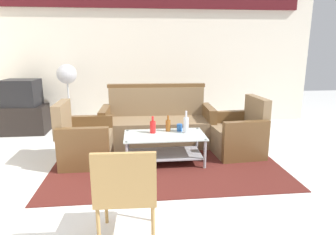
{
  "coord_description": "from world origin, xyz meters",
  "views": [
    {
      "loc": [
        -0.37,
        -3.0,
        1.59
      ],
      "look_at": [
        0.05,
        0.83,
        0.65
      ],
      "focal_mm": 31.42,
      "sensor_mm": 36.0,
      "label": 1
    }
  ],
  "objects_px": {
    "armchair_right": "(238,135)",
    "pedestal_fan": "(67,78)",
    "cup": "(180,127)",
    "bottle_clear": "(186,125)",
    "bottle_red": "(153,127)",
    "bottle_brown": "(168,125)",
    "couch": "(157,125)",
    "coffee_table": "(165,144)",
    "tv_stand": "(25,119)",
    "wicker_chair": "(126,188)",
    "armchair_left": "(85,143)",
    "television": "(22,93)"
  },
  "relations": [
    {
      "from": "armchair_right",
      "to": "pedestal_fan",
      "type": "xyz_separation_m",
      "value": [
        -2.77,
        1.53,
        0.73
      ]
    },
    {
      "from": "cup",
      "to": "pedestal_fan",
      "type": "xyz_separation_m",
      "value": [
        -1.86,
        1.61,
        0.55
      ]
    },
    {
      "from": "bottle_clear",
      "to": "bottle_red",
      "type": "xyz_separation_m",
      "value": [
        -0.46,
        0.04,
        -0.03
      ]
    },
    {
      "from": "armchair_right",
      "to": "bottle_brown",
      "type": "bearing_deg",
      "value": 89.76
    },
    {
      "from": "couch",
      "to": "coffee_table",
      "type": "distance_m",
      "value": 0.84
    },
    {
      "from": "tv_stand",
      "to": "wicker_chair",
      "type": "relative_size",
      "value": 0.95
    },
    {
      "from": "tv_stand",
      "to": "armchair_left",
      "type": "bearing_deg",
      "value": -49.56
    },
    {
      "from": "coffee_table",
      "to": "wicker_chair",
      "type": "relative_size",
      "value": 1.31
    },
    {
      "from": "coffee_table",
      "to": "bottle_red",
      "type": "bearing_deg",
      "value": 146.87
    },
    {
      "from": "armchair_left",
      "to": "pedestal_fan",
      "type": "bearing_deg",
      "value": -161.93
    },
    {
      "from": "armchair_right",
      "to": "cup",
      "type": "distance_m",
      "value": 0.92
    },
    {
      "from": "armchair_right",
      "to": "tv_stand",
      "type": "xyz_separation_m",
      "value": [
        -3.58,
        1.48,
        -0.03
      ]
    },
    {
      "from": "bottle_red",
      "to": "wicker_chair",
      "type": "height_order",
      "value": "wicker_chair"
    },
    {
      "from": "pedestal_fan",
      "to": "couch",
      "type": "bearing_deg",
      "value": -30.38
    },
    {
      "from": "couch",
      "to": "bottle_brown",
      "type": "distance_m",
      "value": 0.71
    },
    {
      "from": "bottle_clear",
      "to": "bottle_red",
      "type": "relative_size",
      "value": 1.32
    },
    {
      "from": "armchair_left",
      "to": "bottle_clear",
      "type": "height_order",
      "value": "armchair_left"
    },
    {
      "from": "armchair_left",
      "to": "wicker_chair",
      "type": "distance_m",
      "value": 1.94
    },
    {
      "from": "armchair_left",
      "to": "bottle_clear",
      "type": "bearing_deg",
      "value": 86.56
    },
    {
      "from": "coffee_table",
      "to": "wicker_chair",
      "type": "bearing_deg",
      "value": -105.66
    },
    {
      "from": "bottle_red",
      "to": "television",
      "type": "height_order",
      "value": "television"
    },
    {
      "from": "coffee_table",
      "to": "armchair_left",
      "type": "bearing_deg",
      "value": 172.61
    },
    {
      "from": "tv_stand",
      "to": "bottle_clear",
      "type": "bearing_deg",
      "value": -31.16
    },
    {
      "from": "cup",
      "to": "tv_stand",
      "type": "height_order",
      "value": "tv_stand"
    },
    {
      "from": "armchair_right",
      "to": "coffee_table",
      "type": "relative_size",
      "value": 0.77
    },
    {
      "from": "bottle_red",
      "to": "pedestal_fan",
      "type": "height_order",
      "value": "pedestal_fan"
    },
    {
      "from": "cup",
      "to": "wicker_chair",
      "type": "xyz_separation_m",
      "value": [
        -0.7,
        -1.84,
        0.03
      ]
    },
    {
      "from": "tv_stand",
      "to": "pedestal_fan",
      "type": "xyz_separation_m",
      "value": [
        0.81,
        0.05,
        0.75
      ]
    },
    {
      "from": "television",
      "to": "pedestal_fan",
      "type": "distance_m",
      "value": 0.85
    },
    {
      "from": "television",
      "to": "couch",
      "type": "bearing_deg",
      "value": 165.56
    },
    {
      "from": "armchair_left",
      "to": "television",
      "type": "distance_m",
      "value": 2.13
    },
    {
      "from": "television",
      "to": "wicker_chair",
      "type": "bearing_deg",
      "value": 125.93
    },
    {
      "from": "couch",
      "to": "tv_stand",
      "type": "bearing_deg",
      "value": -18.34
    },
    {
      "from": "armchair_right",
      "to": "bottle_red",
      "type": "bearing_deg",
      "value": 91.88
    },
    {
      "from": "armchair_right",
      "to": "bottle_clear",
      "type": "xyz_separation_m",
      "value": [
        -0.83,
        -0.18,
        0.24
      ]
    },
    {
      "from": "armchair_left",
      "to": "coffee_table",
      "type": "distance_m",
      "value": 1.11
    },
    {
      "from": "television",
      "to": "tv_stand",
      "type": "bearing_deg",
      "value": 90.0
    },
    {
      "from": "tv_stand",
      "to": "television",
      "type": "relative_size",
      "value": 1.25
    },
    {
      "from": "pedestal_fan",
      "to": "wicker_chair",
      "type": "height_order",
      "value": "pedestal_fan"
    },
    {
      "from": "armchair_left",
      "to": "tv_stand",
      "type": "relative_size",
      "value": 1.06
    },
    {
      "from": "bottle_brown",
      "to": "wicker_chair",
      "type": "height_order",
      "value": "wicker_chair"
    },
    {
      "from": "couch",
      "to": "wicker_chair",
      "type": "relative_size",
      "value": 2.17
    },
    {
      "from": "couch",
      "to": "tv_stand",
      "type": "distance_m",
      "value": 2.57
    },
    {
      "from": "bottle_clear",
      "to": "tv_stand",
      "type": "height_order",
      "value": "bottle_clear"
    },
    {
      "from": "couch",
      "to": "wicker_chair",
      "type": "distance_m",
      "value": 2.56
    },
    {
      "from": "coffee_table",
      "to": "wicker_chair",
      "type": "height_order",
      "value": "wicker_chair"
    },
    {
      "from": "couch",
      "to": "armchair_right",
      "type": "height_order",
      "value": "couch"
    },
    {
      "from": "wicker_chair",
      "to": "bottle_clear",
      "type": "bearing_deg",
      "value": 68.06
    },
    {
      "from": "armchair_right",
      "to": "bottle_red",
      "type": "xyz_separation_m",
      "value": [
        -1.29,
        -0.14,
        0.21
      ]
    },
    {
      "from": "pedestal_fan",
      "to": "bottle_red",
      "type": "bearing_deg",
      "value": -48.53
    }
  ]
}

